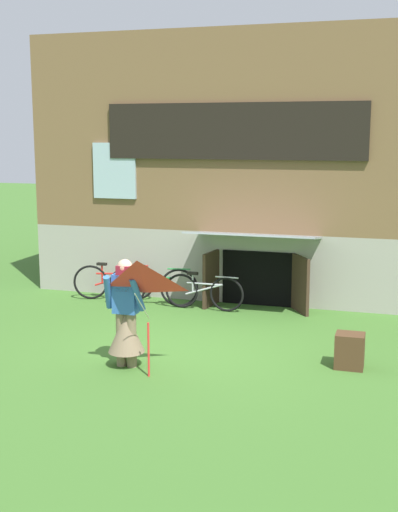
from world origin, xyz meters
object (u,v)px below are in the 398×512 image
at_px(bicycle_green, 153,286).
at_px(bicycle_red, 114,282).
at_px(kite, 137,290).
at_px(bicycle_silver, 204,292).
at_px(wooden_crate, 350,351).
at_px(person, 126,322).

relative_size(bicycle_green, bicycle_red, 1.10).
bearing_deg(bicycle_red, bicycle_green, -31.37).
bearing_deg(kite, bicycle_silver, 93.29).
bearing_deg(bicycle_silver, wooden_crate, -38.80).
xyz_separation_m(kite, bicycle_green, (-1.23, 3.82, -0.87)).
distance_m(kite, bicycle_silver, 3.95).
bearing_deg(wooden_crate, bicycle_green, 147.70).
bearing_deg(bicycle_silver, kite, -84.79).
relative_size(person, bicycle_red, 0.98).
height_order(bicycle_silver, wooden_crate, bicycle_silver).
bearing_deg(wooden_crate, person, -164.42).
bearing_deg(person, bicycle_silver, 67.51).
xyz_separation_m(kite, bicycle_red, (-2.16, 4.09, -0.89)).
xyz_separation_m(kite, wooden_crate, (2.65, 1.36, -1.01)).
bearing_deg(person, bicycle_red, 96.82).
distance_m(person, wooden_crate, 3.18).
distance_m(bicycle_silver, wooden_crate, 3.79).
bearing_deg(bicycle_green, wooden_crate, -41.57).
height_order(person, wooden_crate, person).
bearing_deg(bicycle_red, kite, -77.18).
relative_size(bicycle_silver, bicycle_green, 0.89).
distance_m(person, kite, 0.89).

